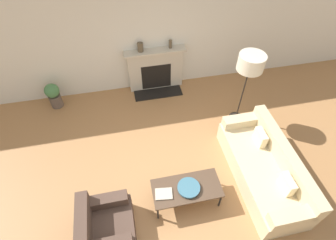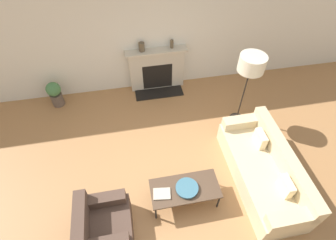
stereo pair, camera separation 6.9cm
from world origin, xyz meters
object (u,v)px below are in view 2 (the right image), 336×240
object	(u,v)px
mantel_vase_center_left	(172,44)
mantel_vase_left	(142,47)
potted_plant	(55,93)
bowl	(187,188)
floor_lamp	(251,66)
couch	(264,170)
coffee_table	(185,189)
armchair_near	(103,226)
book	(162,194)
fireplace	(157,70)

from	to	relation	value
mantel_vase_center_left	mantel_vase_left	bearing A→B (deg)	180.00
mantel_vase_left	potted_plant	world-z (taller)	mantel_vase_left
bowl	floor_lamp	xyz separation A→B (m)	(1.59, 1.70, 1.01)
floor_lamp	mantel_vase_left	distance (m)	2.42
couch	coffee_table	size ratio (longest dim) A/B	1.90
potted_plant	couch	bearing A→B (deg)	-35.60
mantel_vase_left	mantel_vase_center_left	size ratio (longest dim) A/B	1.06
armchair_near	coffee_table	distance (m)	1.42
mantel_vase_left	couch	bearing A→B (deg)	-59.27
mantel_vase_left	mantel_vase_center_left	world-z (taller)	mantel_vase_left
armchair_near	coffee_table	xyz separation A→B (m)	(1.37, 0.34, 0.09)
book	potted_plant	bearing A→B (deg)	131.71
armchair_near	mantel_vase_center_left	bearing A→B (deg)	-26.92
bowl	mantel_vase_left	xyz separation A→B (m)	(-0.32, 3.17, 0.73)
floor_lamp	coffee_table	bearing A→B (deg)	-133.94
mantel_vase_left	mantel_vase_center_left	xyz separation A→B (m)	(0.69, 0.00, -0.01)
book	mantel_vase_center_left	distance (m)	3.36
couch	mantel_vase_center_left	xyz separation A→B (m)	(-1.10, 3.00, 0.87)
couch	mantel_vase_center_left	world-z (taller)	mantel_vase_center_left
mantel_vase_left	potted_plant	xyz separation A→B (m)	(-2.10, -0.22, -0.84)
coffee_table	mantel_vase_center_left	bearing A→B (deg)	82.85
couch	potted_plant	size ratio (longest dim) A/B	3.50
mantel_vase_center_left	potted_plant	xyz separation A→B (m)	(-2.79, -0.22, -0.83)
couch	armchair_near	bearing A→B (deg)	-80.45
bowl	mantel_vase_left	size ratio (longest dim) A/B	1.86
floor_lamp	book	bearing A→B (deg)	-139.64
armchair_near	mantel_vase_center_left	distance (m)	4.00
fireplace	mantel_vase_center_left	size ratio (longest dim) A/B	7.49
mantel_vase_center_left	potted_plant	distance (m)	2.92
armchair_near	coffee_table	size ratio (longest dim) A/B	0.74
mantel_vase_left	bowl	bearing A→B (deg)	-84.29
fireplace	mantel_vase_center_left	xyz separation A→B (m)	(0.37, 0.01, 0.65)
mantel_vase_center_left	potted_plant	bearing A→B (deg)	-175.50
fireplace	book	bearing A→B (deg)	-97.66
book	mantel_vase_left	bearing A→B (deg)	95.83
mantel_vase_left	floor_lamp	bearing A→B (deg)	-37.74
couch	coffee_table	xyz separation A→B (m)	(-1.49, -0.15, 0.08)
fireplace	coffee_table	size ratio (longest dim) A/B	1.24
coffee_table	mantel_vase_left	bearing A→B (deg)	95.28
bowl	potted_plant	xyz separation A→B (m)	(-2.42, 2.95, -0.11)
armchair_near	coffee_table	world-z (taller)	armchair_near
fireplace	mantel_vase_left	world-z (taller)	mantel_vase_left
book	potted_plant	world-z (taller)	potted_plant
bowl	book	xyz separation A→B (m)	(-0.42, -0.01, -0.02)
armchair_near	potted_plant	bearing A→B (deg)	17.33
couch	mantel_vase_center_left	size ratio (longest dim) A/B	11.48
potted_plant	mantel_vase_center_left	bearing A→B (deg)	4.50
mantel_vase_center_left	armchair_near	bearing A→B (deg)	-116.92
floor_lamp	mantel_vase_center_left	xyz separation A→B (m)	(-1.22, 1.47, -0.28)
couch	bowl	size ratio (longest dim) A/B	5.81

